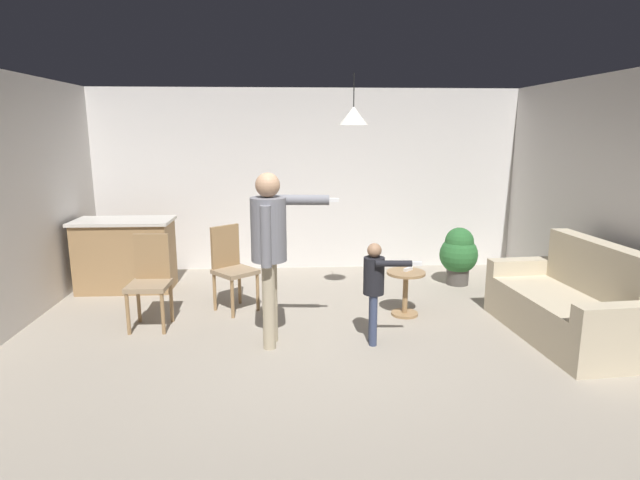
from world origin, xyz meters
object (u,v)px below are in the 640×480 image
couch_floral (569,306)px  person_child (375,282)px  dining_chair_by_counter (150,277)px  person_adult (270,241)px  potted_plant_corner (459,253)px  kitchen_counter (126,255)px  side_table_by_couch (405,288)px  spare_remote_on_table (408,269)px  dining_chair_near_wall (231,265)px

couch_floral → person_child: (-2.02, -0.05, 0.31)m
dining_chair_by_counter → person_child: bearing=166.5°
person_adult → potted_plant_corner: bearing=132.6°
kitchen_counter → side_table_by_couch: 3.70m
couch_floral → kitchen_counter: 5.39m
side_table_by_couch → dining_chair_by_counter: bearing=-176.8°
couch_floral → dining_chair_by_counter: same height
spare_remote_on_table → kitchen_counter: bearing=161.8°
person_adult → dining_chair_by_counter: (-1.32, 0.59, -0.52)m
kitchen_counter → person_child: 3.60m
dining_chair_by_counter → couch_floral: bearing=174.0°
side_table_by_couch → potted_plant_corner: potted_plant_corner is taller
dining_chair_by_counter → spare_remote_on_table: (2.86, 0.19, -0.01)m
dining_chair_by_counter → dining_chair_near_wall: size_ratio=1.00×
couch_floral → side_table_by_couch: size_ratio=3.57×
person_child → dining_chair_near_wall: bearing=-122.3°
person_adult → spare_remote_on_table: 1.80m
person_adult → person_child: (1.01, -0.03, -0.42)m
side_table_by_couch → person_adult: size_ratio=0.30×
person_child → spare_remote_on_table: bearing=151.5°
person_adult → person_child: size_ratio=1.66×
dining_chair_near_wall → potted_plant_corner: 3.12m
person_adult → spare_remote_on_table: (1.54, 0.79, -0.52)m
dining_chair_near_wall → potted_plant_corner: bearing=154.3°
kitchen_counter → potted_plant_corner: kitchen_counter is taller
person_adult → side_table_by_couch: bearing=121.6°
person_adult → person_child: bearing=93.2°
couch_floral → side_table_by_couch: couch_floral is taller
couch_floral → person_adult: size_ratio=1.09×
person_child → person_adult: bearing=-87.9°
dining_chair_by_counter → kitchen_counter: bearing=-61.9°
person_child → spare_remote_on_table: person_child is taller
kitchen_counter → spare_remote_on_table: kitchen_counter is taller
potted_plant_corner → person_child: bearing=-127.3°
potted_plant_corner → person_adult: bearing=-142.5°
spare_remote_on_table → dining_chair_by_counter: bearing=-176.1°
spare_remote_on_table → person_child: bearing=-122.5°
kitchen_counter → spare_remote_on_table: size_ratio=9.69×
kitchen_counter → dining_chair_by_counter: dining_chair_by_counter is taller
person_child → side_table_by_couch: bearing=151.9°
person_adult → spare_remote_on_table: size_ratio=13.16×
spare_remote_on_table → dining_chair_near_wall: bearing=171.8°
person_child → potted_plant_corner: bearing=146.7°
dining_chair_by_counter → spare_remote_on_table: size_ratio=7.69×
kitchen_counter → dining_chair_near_wall: 1.73m
kitchen_counter → person_adult: person_adult is taller
dining_chair_by_counter → dining_chair_near_wall: (0.82, 0.49, 0.00)m
kitchen_counter → person_child: (3.01, -1.98, 0.16)m
couch_floral → person_child: bearing=87.1°
kitchen_counter → potted_plant_corner: (4.50, -0.03, -0.04)m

